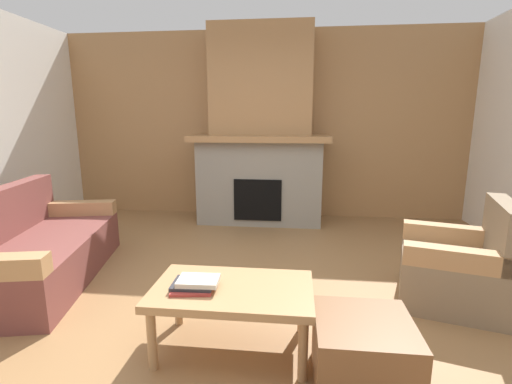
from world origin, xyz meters
The scene contains 8 objects.
ground centered at (0.00, 0.00, 0.00)m, with size 9.00×9.00×0.00m, color olive.
wall_back_wood_panel centered at (0.00, 3.00, 1.35)m, with size 6.00×0.12×2.70m, color #A87A4C.
fireplace centered at (0.00, 2.62, 1.16)m, with size 1.90×0.82×2.70m.
couch centered at (-1.82, 0.38, 0.29)m, with size 1.20×1.94×0.85m.
armchair centered at (1.81, 0.39, 0.29)m, with size 0.94×0.94×0.85m.
coffee_table centered at (0.12, -0.41, 0.38)m, with size 1.00×0.60×0.43m.
ottoman centered at (0.89, -0.66, 0.20)m, with size 0.52×0.52×0.40m, color brown.
book_stack_near_edge centered at (-0.10, -0.45, 0.46)m, with size 0.30×0.25×0.07m.
Camera 1 is at (0.50, -2.46, 1.46)m, focal length 25.31 mm.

